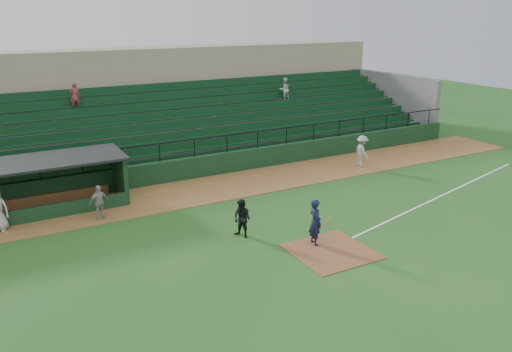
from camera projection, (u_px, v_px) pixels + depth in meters
ground at (316, 242)px, 20.80m from camera, size 90.00×90.00×0.00m
warning_track at (229, 186)px, 27.45m from camera, size 40.00×4.00×0.03m
home_plate_dirt at (331, 251)px, 19.96m from camera, size 3.00×3.00×0.03m
foul_line at (434, 199)px, 25.49m from camera, size 17.49×4.44×0.01m
stadium_structure at (172, 116)px, 33.79m from camera, size 38.00×13.08×6.40m
dugout at (25, 182)px, 23.84m from camera, size 8.90×3.20×2.42m
batter_at_plate at (315, 222)px, 20.31m from camera, size 1.06×0.74×1.91m
umpire at (242, 219)px, 21.04m from camera, size 0.91×0.98×1.62m
runner at (362, 151)px, 30.52m from camera, size 0.91×1.32×1.88m
dugout_player_a at (99, 202)px, 22.82m from camera, size 1.00×0.63×1.58m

